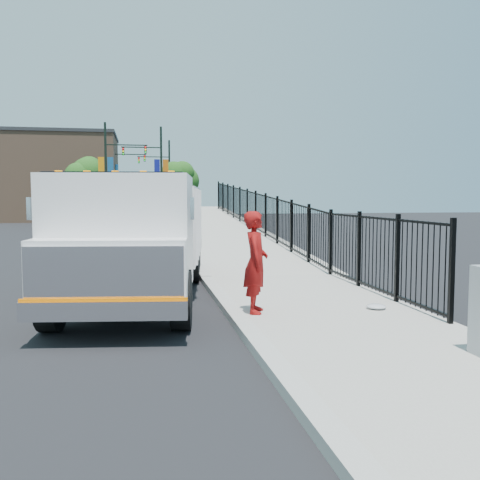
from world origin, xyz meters
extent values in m
plane|color=black|center=(0.00, 0.00, 0.00)|extent=(120.00, 120.00, 0.00)
cube|color=#9E998E|center=(1.93, -2.00, 0.06)|extent=(3.55, 12.00, 0.12)
cube|color=#ADAAA3|center=(0.00, -2.00, 0.08)|extent=(0.30, 12.00, 0.16)
cube|color=#9E998E|center=(2.12, 16.00, 0.00)|extent=(3.95, 24.06, 3.19)
cube|color=black|center=(3.55, 12.00, 0.90)|extent=(0.10, 28.00, 1.80)
cube|color=black|center=(-1.74, 2.21, 0.59)|extent=(2.03, 7.33, 0.23)
cube|color=white|center=(-2.07, -0.22, 1.65)|extent=(2.80, 2.66, 2.13)
cube|color=white|center=(-2.25, -1.54, 1.12)|extent=(2.59, 1.08, 1.07)
cube|color=silver|center=(-2.30, -1.93, 1.12)|extent=(2.44, 0.41, 0.91)
cube|color=silver|center=(-2.31, -2.02, 0.59)|extent=(2.56, 0.53, 0.30)
cube|color=#ED6700|center=(-2.31, -2.02, 0.75)|extent=(2.54, 0.40, 0.06)
cube|color=black|center=(-2.10, -0.48, 2.29)|extent=(2.51, 1.69, 0.91)
cube|color=white|center=(-1.55, 3.59, 1.65)|extent=(3.14, 4.79, 1.81)
cube|color=silver|center=(-3.53, -1.10, 2.13)|extent=(0.07, 0.07, 0.37)
cube|color=silver|center=(-0.89, -1.46, 2.13)|extent=(0.07, 0.07, 0.37)
cube|color=orange|center=(-3.11, -0.72, 2.74)|extent=(0.12, 0.10, 0.06)
cube|color=orange|center=(-2.63, -0.79, 2.74)|extent=(0.12, 0.10, 0.06)
cube|color=orange|center=(-2.15, -0.85, 2.74)|extent=(0.12, 0.10, 0.06)
cube|color=orange|center=(-1.68, -0.92, 2.74)|extent=(0.12, 0.10, 0.06)
cube|color=orange|center=(-1.20, -0.98, 2.74)|extent=(0.12, 0.10, 0.06)
cylinder|color=black|center=(-3.28, -0.81, 0.53)|extent=(0.48, 1.10, 1.07)
cylinder|color=black|center=(-1.06, -1.11, 0.53)|extent=(0.48, 1.10, 1.07)
cylinder|color=black|center=(-2.58, 4.37, 0.53)|extent=(0.48, 1.10, 1.07)
cylinder|color=black|center=(-0.36, 4.07, 0.53)|extent=(0.48, 1.10, 1.07)
cylinder|color=black|center=(-2.42, 5.53, 0.53)|extent=(0.48, 1.10, 1.07)
cylinder|color=black|center=(-0.20, 5.23, 0.53)|extent=(0.48, 1.10, 1.07)
imported|color=maroon|center=(0.40, -0.50, 1.09)|extent=(0.62, 0.80, 1.94)
ellipsoid|color=silver|center=(2.81, -0.62, 0.17)|extent=(0.39, 0.39, 0.10)
cylinder|color=black|center=(-4.30, 32.45, 4.00)|extent=(0.18, 0.18, 8.00)
cube|color=black|center=(-2.70, 32.45, 6.30)|extent=(3.20, 0.08, 0.08)
cube|color=black|center=(-1.26, 32.45, 5.95)|extent=(0.18, 0.22, 0.60)
cube|color=navy|center=(-3.95, 32.45, 4.80)|extent=(0.45, 0.04, 1.10)
cube|color=orange|center=(-4.65, 32.45, 4.80)|extent=(0.45, 0.04, 1.10)
cylinder|color=black|center=(0.02, 34.27, 4.00)|extent=(0.18, 0.18, 8.00)
cube|color=black|center=(-1.58, 34.27, 6.30)|extent=(3.20, 0.08, 0.08)
cube|color=black|center=(-3.02, 34.27, 5.95)|extent=(0.18, 0.22, 0.60)
cube|color=#BF5B0E|center=(0.37, 34.27, 4.80)|extent=(0.45, 0.04, 1.10)
cube|color=navy|center=(-0.33, 34.27, 4.80)|extent=(0.45, 0.04, 1.10)
cylinder|color=black|center=(-4.28, 41.95, 4.00)|extent=(0.18, 0.18, 8.00)
cube|color=black|center=(-2.68, 41.95, 6.30)|extent=(3.20, 0.08, 0.08)
cube|color=black|center=(-1.24, 41.95, 5.95)|extent=(0.18, 0.22, 0.60)
cube|color=#155188|center=(-3.93, 41.95, 4.80)|extent=(0.45, 0.04, 1.10)
cube|color=orange|center=(-4.63, 41.95, 4.80)|extent=(0.45, 0.04, 1.10)
cylinder|color=black|center=(1.25, 44.82, 4.00)|extent=(0.18, 0.18, 8.00)
cube|color=black|center=(-0.35, 44.82, 6.30)|extent=(3.20, 0.08, 0.08)
cube|color=black|center=(-1.79, 44.82, 5.95)|extent=(0.18, 0.22, 0.60)
cube|color=orange|center=(1.60, 44.82, 4.80)|extent=(0.45, 0.04, 1.10)
cube|color=navy|center=(0.90, 44.82, 4.80)|extent=(0.45, 0.04, 1.10)
cylinder|color=#382314|center=(-5.77, 34.21, 1.60)|extent=(0.36, 0.36, 3.20)
sphere|color=#194714|center=(-5.77, 34.21, 4.00)|extent=(2.75, 2.75, 2.75)
cylinder|color=#382314|center=(1.79, 41.97, 1.60)|extent=(0.36, 0.36, 3.20)
sphere|color=#194714|center=(1.79, 41.97, 4.00)|extent=(2.66, 2.66, 2.66)
cylinder|color=#382314|center=(-4.95, 49.87, 1.60)|extent=(0.36, 0.36, 3.20)
sphere|color=#194714|center=(-4.95, 49.87, 4.00)|extent=(2.50, 2.50, 2.50)
cube|color=#8C664C|center=(-9.00, 44.00, 4.00)|extent=(10.00, 10.00, 8.00)
camera|label=1|loc=(-1.74, -10.34, 2.34)|focal=40.00mm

